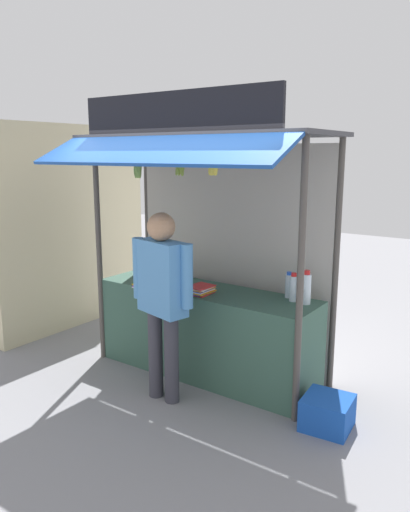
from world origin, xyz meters
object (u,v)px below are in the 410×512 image
(banana_bunch_leftmost, at_px, (213,168))
(banana_bunch_rightmost, at_px, (138,171))
(vendor_person, at_px, (162,290))
(plastic_crate, at_px, (327,413))
(magazine_stack_left, at_px, (200,290))
(water_bottle_center, at_px, (293,288))
(magazine_stack_right, at_px, (148,285))
(water_bottle_back_right, at_px, (289,286))
(magazine_stack_back_left, at_px, (177,283))
(banana_bunch_inner_left, at_px, (180,167))
(water_bottle_front_right, at_px, (306,288))

(banana_bunch_leftmost, bearing_deg, banana_bunch_rightmost, 179.97)
(vendor_person, relative_size, plastic_crate, 4.54)
(banana_bunch_rightmost, bearing_deg, magazine_stack_left, 26.44)
(water_bottle_center, xyz_separation_m, magazine_stack_right, (-1.44, -0.42, -0.11))
(water_bottle_back_right, xyz_separation_m, magazine_stack_left, (-0.77, -0.39, -0.08))
(magazine_stack_back_left, relative_size, magazine_stack_right, 1.05)
(water_bottle_center, relative_size, vendor_person, 0.15)
(water_bottle_back_right, height_order, magazine_stack_back_left, water_bottle_back_right)
(banana_bunch_rightmost, bearing_deg, banana_bunch_leftmost, -0.03)
(banana_bunch_rightmost, distance_m, plastic_crate, 2.78)
(banana_bunch_leftmost, height_order, vendor_person, banana_bunch_leftmost)
(water_bottle_center, distance_m, plastic_crate, 1.14)
(plastic_crate, bearing_deg, banana_bunch_inner_left, -174.14)
(water_bottle_center, xyz_separation_m, banana_bunch_inner_left, (-0.88, -0.57, 1.12))
(water_bottle_front_right, xyz_separation_m, banana_bunch_rightmost, (-1.53, -0.56, 1.05))
(water_bottle_back_right, relative_size, plastic_crate, 0.65)
(water_bottle_front_right, relative_size, magazine_stack_back_left, 1.11)
(banana_bunch_leftmost, bearing_deg, plastic_crate, 7.82)
(water_bottle_center, distance_m, banana_bunch_rightmost, 1.86)
(banana_bunch_leftmost, bearing_deg, water_bottle_back_right, 56.57)
(banana_bunch_inner_left, height_order, banana_bunch_rightmost, same)
(magazine_stack_back_left, bearing_deg, vendor_person, -62.55)
(magazine_stack_back_left, height_order, banana_bunch_rightmost, banana_bunch_rightmost)
(water_bottle_center, height_order, banana_bunch_rightmost, banana_bunch_rightmost)
(vendor_person, height_order, plastic_crate, vendor_person)
(water_bottle_center, height_order, banana_bunch_leftmost, banana_bunch_leftmost)
(water_bottle_center, height_order, magazine_stack_back_left, water_bottle_center)
(water_bottle_back_right, relative_size, banana_bunch_rightmost, 0.88)
(banana_bunch_inner_left, bearing_deg, magazine_stack_left, 84.39)
(water_bottle_front_right, distance_m, banana_bunch_rightmost, 1.94)
(water_bottle_front_right, distance_m, magazine_stack_back_left, 1.37)
(water_bottle_center, bearing_deg, magazine_stack_right, -163.96)
(water_bottle_back_right, height_order, water_bottle_center, water_bottle_center)
(banana_bunch_inner_left, bearing_deg, plastic_crate, 5.86)
(magazine_stack_right, relative_size, banana_bunch_inner_left, 1.07)
(banana_bunch_rightmost, bearing_deg, plastic_crate, 4.31)
(magazine_stack_left, bearing_deg, banana_bunch_inner_left, -95.61)
(water_bottle_back_right, xyz_separation_m, water_bottle_center, (0.09, -0.09, 0.01))
(banana_bunch_leftmost, height_order, plastic_crate, banana_bunch_leftmost)
(magazine_stack_back_left, relative_size, vendor_person, 0.16)
(magazine_stack_left, xyz_separation_m, plastic_crate, (1.41, -0.12, -0.82))
(magazine_stack_back_left, xyz_separation_m, banana_bunch_leftmost, (0.70, -0.36, 1.21))
(magazine_stack_back_left, distance_m, magazine_stack_left, 0.37)
(magazine_stack_right, bearing_deg, vendor_person, -37.38)
(water_bottle_front_right, xyz_separation_m, magazine_stack_back_left, (-1.35, -0.21, -0.12))
(water_bottle_back_right, bearing_deg, magazine_stack_back_left, -165.00)
(magazine_stack_left, relative_size, plastic_crate, 0.70)
(water_bottle_back_right, relative_size, water_bottle_center, 0.93)
(magazine_stack_left, xyz_separation_m, banana_bunch_rightmost, (-0.54, -0.27, 1.16))
(plastic_crate, bearing_deg, water_bottle_back_right, 141.24)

